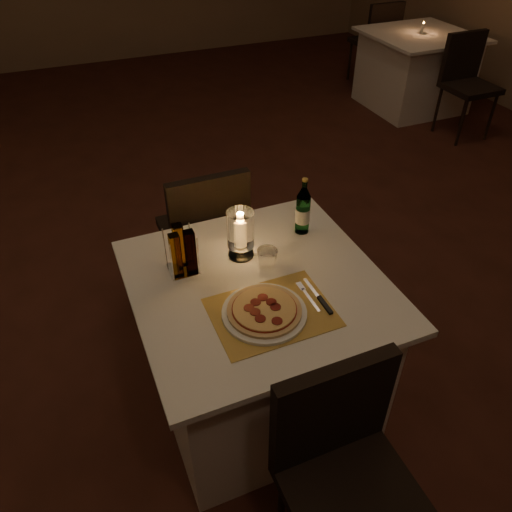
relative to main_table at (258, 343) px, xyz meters
name	(u,v)px	position (x,y,z in m)	size (l,w,h in m)	color
floor	(198,318)	(-0.11, 0.63, -0.38)	(8.00, 10.00, 0.02)	#451F16
main_table	(258,343)	(0.00, 0.00, 0.00)	(1.00, 1.00, 0.74)	white
chair_near	(343,461)	(0.00, -0.71, 0.18)	(0.42, 0.42, 0.90)	black
chair_far	(206,227)	(0.00, 0.71, 0.18)	(0.42, 0.42, 0.90)	black
placemat	(272,312)	(-0.02, -0.18, 0.37)	(0.45, 0.34, 0.00)	gold
plate	(264,313)	(-0.05, -0.18, 0.38)	(0.32, 0.32, 0.01)	white
pizza	(264,310)	(-0.05, -0.18, 0.39)	(0.28, 0.28, 0.02)	#D8B77F
fork	(307,294)	(0.14, -0.15, 0.37)	(0.02, 0.18, 0.00)	silver
knife	(322,301)	(0.18, -0.21, 0.37)	(0.02, 0.22, 0.01)	black
tumbler	(267,259)	(0.07, 0.07, 0.41)	(0.09, 0.09, 0.09)	white
water_bottle	(303,211)	(0.32, 0.25, 0.48)	(0.07, 0.07, 0.27)	#58A462
hurricane_candle	(241,231)	(0.00, 0.19, 0.49)	(0.11, 0.11, 0.22)	white
cruet_caddy	(182,252)	(-0.26, 0.18, 0.46)	(0.12, 0.12, 0.21)	white
neighbor_table_right	(414,71)	(2.94, 2.81, 0.00)	(1.00, 1.00, 0.74)	white
neighbor_chair_ra	(466,75)	(2.94, 2.09, 0.18)	(0.42, 0.42, 0.90)	black
neighbor_chair_rb	(378,35)	(2.94, 3.52, 0.18)	(0.42, 0.42, 0.90)	black
neighbor_candle_right	(423,28)	(2.94, 2.81, 0.41)	(0.03, 0.03, 0.11)	white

